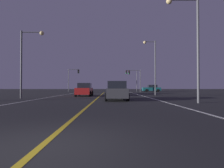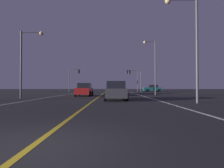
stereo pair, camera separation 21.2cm
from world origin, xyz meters
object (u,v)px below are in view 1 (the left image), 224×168
at_px(car_ahead_far, 119,89).
at_px(street_lamp_left_mid, 27,54).
at_px(car_lead_same_lane, 117,91).
at_px(car_oncoming, 85,90).
at_px(traffic_light_near_left, 74,75).
at_px(car_crossing_side, 152,88).
at_px(street_lamp_right_near, 190,36).
at_px(street_lamp_right_far, 152,61).
at_px(traffic_light_far_right, 132,76).
at_px(traffic_light_near_right, 134,76).

relative_size(car_ahead_far, street_lamp_left_mid, 0.61).
bearing_deg(street_lamp_left_mid, car_lead_same_lane, -14.63).
distance_m(car_oncoming, car_lead_same_lane, 8.38).
xyz_separation_m(car_oncoming, street_lamp_left_mid, (-5.26, -4.98, 3.75)).
xyz_separation_m(car_oncoming, car_lead_same_lane, (3.97, -7.39, 0.00)).
relative_size(traffic_light_near_left, street_lamp_left_mid, 0.75).
height_order(car_oncoming, car_lead_same_lane, same).
xyz_separation_m(car_crossing_side, street_lamp_right_near, (-4.06, -30.58, 4.18)).
xyz_separation_m(car_crossing_side, street_lamp_right_far, (-3.89, -17.73, 4.18)).
distance_m(street_lamp_right_near, street_lamp_right_far, 12.84).
bearing_deg(car_crossing_side, car_ahead_far, 57.05).
xyz_separation_m(car_crossing_side, traffic_light_far_right, (-4.49, 3.33, 3.30)).
xyz_separation_m(car_crossing_side, car_oncoming, (-13.39, -20.07, 0.00)).
bearing_deg(car_crossing_side, street_lamp_right_near, 82.44).
distance_m(car_crossing_side, street_lamp_right_near, 31.13).
bearing_deg(traffic_light_near_left, car_crossing_side, 6.71).
xyz_separation_m(traffic_light_near_left, street_lamp_right_far, (14.56, -15.56, 1.11)).
relative_size(traffic_light_far_right, street_lamp_right_far, 0.70).
bearing_deg(street_lamp_left_mid, car_crossing_side, 53.33).
bearing_deg(street_lamp_right_far, traffic_light_near_right, -87.81).
distance_m(traffic_light_near_left, traffic_light_far_right, 15.00).
bearing_deg(traffic_light_near_left, traffic_light_far_right, 21.51).
relative_size(car_ahead_far, car_oncoming, 1.00).
height_order(car_ahead_far, street_lamp_right_far, street_lamp_right_far).
distance_m(traffic_light_near_right, traffic_light_near_left, 13.96).
height_order(car_lead_same_lane, street_lamp_right_far, street_lamp_right_far).
relative_size(car_lead_same_lane, traffic_light_far_right, 0.77).
height_order(car_ahead_far, street_lamp_left_mid, street_lamp_left_mid).
height_order(traffic_light_near_left, street_lamp_left_mid, street_lamp_left_mid).
height_order(car_lead_same_lane, traffic_light_near_right, traffic_light_near_right).
xyz_separation_m(traffic_light_near_right, traffic_light_near_left, (-13.96, -0.00, 0.12)).
bearing_deg(street_lamp_right_far, traffic_light_far_right, -88.36).
distance_m(car_crossing_side, car_lead_same_lane, 29.03).
height_order(car_oncoming, traffic_light_near_right, traffic_light_near_right).
bearing_deg(street_lamp_right_near, car_ahead_far, -75.71).
relative_size(car_crossing_side, traffic_light_near_right, 0.85).
relative_size(street_lamp_left_mid, street_lamp_right_far, 0.89).
height_order(traffic_light_near_right, street_lamp_right_near, street_lamp_right_near).
bearing_deg(car_oncoming, street_lamp_left_mid, -46.56).
distance_m(car_lead_same_lane, traffic_light_near_right, 25.93).
relative_size(car_lead_same_lane, traffic_light_near_left, 0.82).
height_order(car_lead_same_lane, traffic_light_near_left, traffic_light_near_left).
bearing_deg(traffic_light_near_right, traffic_light_far_right, -89.93).
distance_m(car_ahead_far, traffic_light_far_right, 17.25).
xyz_separation_m(traffic_light_far_right, street_lamp_right_near, (0.43, -33.91, 0.87)).
height_order(car_lead_same_lane, street_lamp_left_mid, street_lamp_left_mid).
bearing_deg(car_ahead_far, car_lead_same_lane, 176.33).
bearing_deg(car_lead_same_lane, traffic_light_near_left, 19.63).
bearing_deg(car_lead_same_lane, car_ahead_far, -3.67).
bearing_deg(street_lamp_right_near, street_lamp_left_mid, -20.76).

